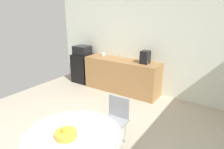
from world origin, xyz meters
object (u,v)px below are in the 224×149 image
Objects in this scene: round_table at (73,143)px; coffee_maker at (145,57)px; microwave at (82,50)px; fruit_bowl at (66,134)px; mug_white at (103,54)px; chair_gray at (116,115)px; mini_fridge at (83,68)px; mug_green at (145,62)px.

round_table is 3.09m from coffee_maker.
microwave is at bearing 180.00° from coffee_maker.
fruit_bowl is 2.12× the size of mug_white.
coffee_maker reaches higher than chair_gray.
mini_fridge is at bearing 129.62° from round_table.
fruit_bowl is (-0.04, -0.07, 0.16)m from round_table.
mini_fridge is at bearing 141.22° from chair_gray.
round_table is 3.00m from mug_green.
mug_green reaches higher than mini_fridge.
microwave is at bearing 141.22° from chair_gray.
microwave is at bearing 177.89° from mug_green.
mug_green is at bearing 97.74° from round_table.
mug_white is 1.39m from mug_green.
mini_fridge is at bearing -173.08° from mug_white.
mini_fridge is 3.94m from round_table.
microwave reaches higher than mug_white.
microwave is 3.97m from fruit_bowl.
fruit_bowl is at bearing -83.24° from mug_green.
mug_white is at bearing 6.92° from mini_fridge.
fruit_bowl is at bearing -51.52° from microwave.
mini_fridge is 6.76× the size of mug_white.
mug_green is at bearing -6.85° from mug_white.
mug_white reaches higher than chair_gray.
mug_white is (-1.78, 3.12, 0.32)m from round_table.
coffee_maker is (1.35, -0.09, 0.11)m from mug_white.
coffee_maker is at bearing 0.00° from mini_fridge.
round_table is at bearing 58.97° from fruit_bowl.
coffee_maker reaches higher than round_table.
mini_fridge is 3.19× the size of fruit_bowl.
mug_white is 0.40× the size of coffee_maker.
coffee_maker is (-0.41, 2.00, 0.54)m from chair_gray.
mini_fridge is 0.71× the size of round_table.
microwave is 0.39× the size of round_table.
microwave is 3.72× the size of mug_green.
mug_green is (-0.36, 3.03, 0.17)m from fruit_bowl.
mug_white is (0.73, 0.09, 0.51)m from mini_fridge.
mini_fridge is 0.89m from mug_white.
mug_white and mug_green have the same top height.
round_table is at bearing -50.38° from mini_fridge.
round_table is 9.51× the size of mug_white.
chair_gray is (-0.02, 1.03, -0.10)m from round_table.
mug_white is (-1.76, 2.09, 0.43)m from chair_gray.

